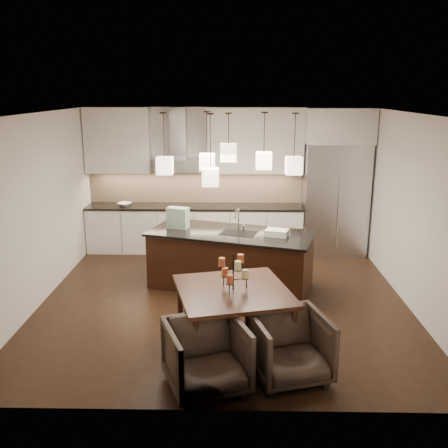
{
  "coord_description": "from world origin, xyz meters",
  "views": [
    {
      "loc": [
        0.15,
        -7.11,
        3.12
      ],
      "look_at": [
        0.0,
        0.2,
        1.15
      ],
      "focal_mm": 40.0,
      "sensor_mm": 36.0,
      "label": 1
    }
  ],
  "objects_px": {
    "island_body": "(231,261)",
    "dining_table": "(233,319)",
    "refrigerator": "(335,199)",
    "armchair_left": "(207,357)",
    "armchair_right": "(290,347)"
  },
  "relations": [
    {
      "from": "refrigerator",
      "to": "armchair_left",
      "type": "distance_m",
      "value": 5.29
    },
    {
      "from": "island_body",
      "to": "dining_table",
      "type": "bearing_deg",
      "value": -71.47
    },
    {
      "from": "island_body",
      "to": "armchair_left",
      "type": "distance_m",
      "value": 2.9
    },
    {
      "from": "refrigerator",
      "to": "island_body",
      "type": "xyz_separation_m",
      "value": [
        -2.0,
        -1.85,
        -0.63
      ]
    },
    {
      "from": "armchair_left",
      "to": "armchair_right",
      "type": "relative_size",
      "value": 1.01
    },
    {
      "from": "armchair_right",
      "to": "island_body",
      "type": "bearing_deg",
      "value": 88.08
    },
    {
      "from": "dining_table",
      "to": "armchair_left",
      "type": "relative_size",
      "value": 1.57
    },
    {
      "from": "island_body",
      "to": "dining_table",
      "type": "relative_size",
      "value": 1.93
    },
    {
      "from": "dining_table",
      "to": "armchair_left",
      "type": "bearing_deg",
      "value": -122.0
    },
    {
      "from": "refrigerator",
      "to": "armchair_right",
      "type": "xyz_separation_m",
      "value": [
        -1.32,
        -4.51,
        -0.7
      ]
    },
    {
      "from": "dining_table",
      "to": "armchair_left",
      "type": "height_order",
      "value": "dining_table"
    },
    {
      "from": "island_body",
      "to": "armchair_right",
      "type": "relative_size",
      "value": 3.07
    },
    {
      "from": "refrigerator",
      "to": "dining_table",
      "type": "bearing_deg",
      "value": -116.87
    },
    {
      "from": "dining_table",
      "to": "armchair_left",
      "type": "distance_m",
      "value": 0.92
    },
    {
      "from": "armchair_left",
      "to": "armchair_right",
      "type": "height_order",
      "value": "armchair_left"
    }
  ]
}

